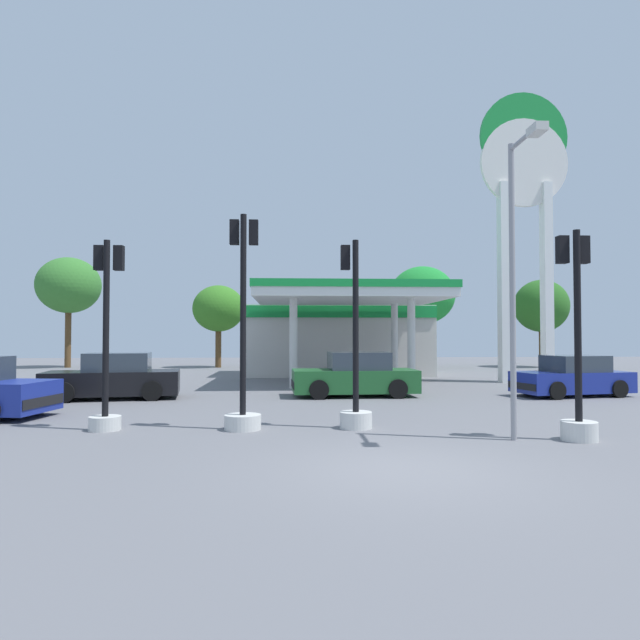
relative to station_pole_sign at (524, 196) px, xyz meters
The scene contains 16 objects.
ground_plane 20.03m from the station_pole_sign, 119.40° to the right, with size 90.00×90.00×0.00m, color slate.
gas_station 11.39m from the station_pole_sign, 149.97° to the left, with size 9.83×12.22×4.29m.
station_pole_sign is the anchor object (origin of this frame).
car_0 19.24m from the station_pole_sign, 161.25° to the right, with size 4.55×2.49×1.55m.
car_1 9.75m from the station_pole_sign, 98.32° to the right, with size 4.22×2.38×1.43m.
car_2 12.68m from the station_pole_sign, 147.88° to the right, with size 4.40×2.14×1.55m.
traffic_signal_0 20.26m from the station_pole_sign, 141.44° to the right, with size 0.70×0.71×4.29m.
traffic_signal_1 18.21m from the station_pole_sign, 134.62° to the right, with size 0.83×0.83×4.89m.
traffic_signal_2 16.81m from the station_pole_sign, 127.79° to the right, with size 0.74×0.74×4.33m.
traffic_signal_3 16.11m from the station_pole_sign, 109.73° to the right, with size 0.71×0.71×4.29m.
tree_0 28.78m from the station_pole_sign, 153.03° to the left, with size 4.13×4.13×7.35m.
tree_1 20.48m from the station_pole_sign, 141.02° to the left, with size 3.43×3.43×5.49m.
tree_2 14.75m from the station_pole_sign, 123.24° to the left, with size 2.94×2.94×5.22m.
tree_3 12.62m from the station_pole_sign, 98.92° to the left, with size 4.36×4.36×6.77m.
tree_4 14.06m from the station_pole_sign, 62.07° to the left, with size 3.61×3.61×5.90m.
corner_streetlamp 15.84m from the station_pole_sign, 114.19° to the right, with size 0.24×1.48×6.07m.
Camera 1 is at (-1.84, -8.77, 2.12)m, focal length 30.96 mm.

